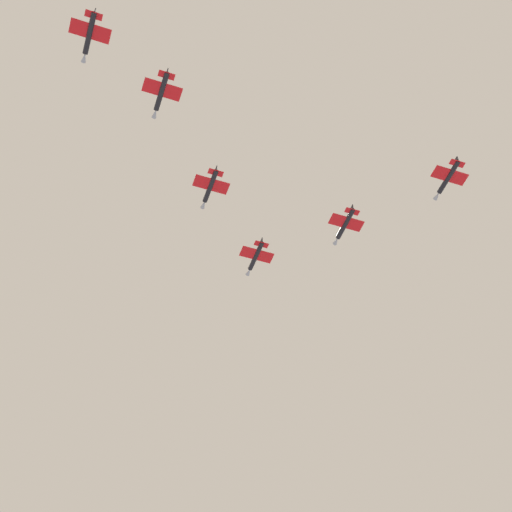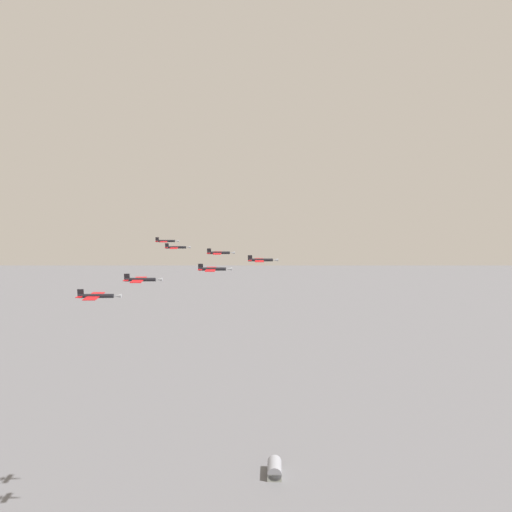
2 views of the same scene
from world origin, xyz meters
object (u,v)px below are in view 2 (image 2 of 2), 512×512
Objects in this scene: jet_port_inner at (219,253)px; jet_starboard_outer at (141,280)px; jet_port_outer at (176,247)px; jet_port_trail at (97,296)px; jet_center_rear at (166,241)px; hangar at (275,469)px; jet_lead at (261,260)px; jet_starboard_inner at (213,269)px.

jet_port_inner is 55.87m from jet_starboard_outer.
jet_port_outer is 1.00× the size of jet_port_trail.
hangar is at bearing 122.68° from jet_center_rear.
jet_lead is 1.00× the size of jet_port_trail.
jet_starboard_inner is 74.85m from jet_center_rear.
jet_port_inner is 34.59m from jet_starboard_inner.
jet_starboard_inner reaches higher than hangar.
jet_lead is 24.36m from jet_port_inner.
jet_lead is 1.00× the size of jet_starboard_inner.
jet_starboard_outer is 19.00m from jet_port_trail.
jet_lead is 1.00× the size of jet_port_outer.
jet_center_rear is at bearing -157.55° from jet_starboard_inner.
jet_port_inner is at bearing -135.22° from jet_lead.
jet_center_rear reaches higher than hangar.
hangar is 1.26× the size of jet_starboard_inner.
hangar is 1.26× the size of jet_port_outer.
jet_port_inner is 44.87m from jet_center_rear.
jet_port_inner is 27.01m from jet_port_outer.
jet_port_inner is 1.00× the size of jet_port_outer.
hangar is 1.26× the size of jet_lead.
jet_port_outer is 86.82m from jet_port_trail.
jet_starboard_inner is 27.01m from jet_starboard_outer.
jet_center_rear is 1.00× the size of jet_port_trail.
jet_port_outer is at bearing 174.82° from jet_port_trail.
jet_port_outer is at bearing 140.93° from hangar.
jet_starboard_inner is 55.87m from jet_port_outer.
jet_port_outer is 1.00× the size of jet_starboard_outer.
jet_port_trail is (-86.24, 10.00, -0.65)m from jet_port_outer.
jet_starboard_outer is at bearing 5.18° from jet_center_rear.
jet_center_rear reaches higher than jet_lead.
jet_port_outer is at bearing -158.20° from jet_starboard_inner.
jet_starboard_outer reaches higher than jet_starboard_inner.
jet_lead is 1.00× the size of jet_starboard_outer.
hangar is 1.26× the size of jet_center_rear.
jet_starboard_inner is at bearing 21.80° from jet_port_outer.
jet_starboard_outer is (-69.15, 1.73, 0.03)m from jet_port_outer.
jet_center_rear is at bearing -155.61° from jet_port_outer.
jet_port_outer is (17.80, 20.31, -0.13)m from jet_port_inner.
jet_port_trail is at bearing 161.22° from hangar.
jet_port_trail is at bearing -24.39° from jet_starboard_outer.
hangar is 212.49m from jet_port_trail.
jet_center_rear reaches higher than jet_starboard_inner.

